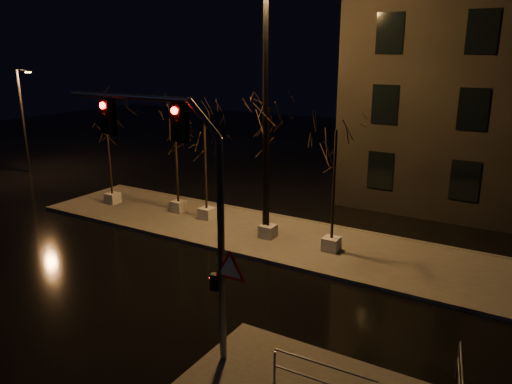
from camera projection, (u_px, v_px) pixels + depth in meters
The scene contains 12 objects.
ground at pixel (164, 284), 17.83m from camera, with size 90.00×90.00×0.00m, color black.
median at pixel (251, 231), 22.76m from camera, with size 22.00×5.00×0.15m, color #4B4743.
tree_0 at pixel (107, 127), 25.60m from camera, with size 1.80×1.80×5.42m.
tree_1 at pixel (176, 139), 24.32m from camera, with size 1.80×1.80×4.91m.
tree_2 at pixel (205, 145), 23.25m from camera, with size 1.80×1.80×4.78m.
tree_3 at pixel (268, 138), 20.67m from camera, with size 1.80×1.80×5.78m.
tree_4 at pixel (335, 158), 19.38m from camera, with size 1.80×1.80×5.08m.
traffic_signal_mast at pixel (183, 191), 12.58m from camera, with size 5.59×0.31×6.82m.
streetlight_main at pixel (265, 96), 20.33m from camera, with size 2.65×0.55×10.60m.
streetlight_far at pixel (24, 117), 33.09m from camera, with size 1.35×0.29×6.88m.
guard_rail_a at pixel (323, 378), 11.33m from camera, with size 2.55×0.13×1.10m.
guard_rail_b at pixel (460, 380), 11.33m from camera, with size 0.47×2.18×1.05m.
Camera 1 is at (11.19, -12.23, 8.06)m, focal length 35.00 mm.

